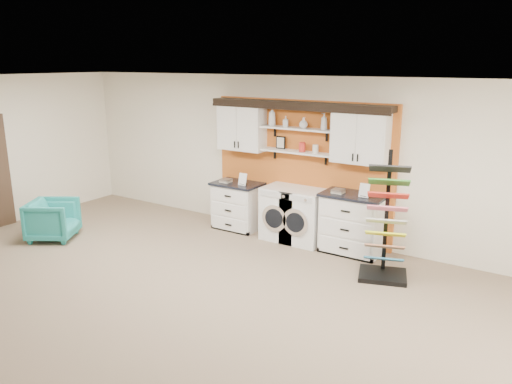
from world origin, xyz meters
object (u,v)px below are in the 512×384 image
Objects in this scene: base_cabinet_right at (352,223)px; sample_rack at (385,240)px; dryer at (305,216)px; washer at (284,212)px; base_cabinet_left at (238,205)px; armchair at (53,220)px.

sample_rack reaches higher than base_cabinet_right.
base_cabinet_right is at bearing 0.22° from dryer.
washer is 2.14m from sample_rack.
dryer is (-0.86, -0.00, -0.03)m from base_cabinet_right.
armchair is at bearing -136.52° from base_cabinet_left.
base_cabinet_right is at bearing -0.00° from base_cabinet_left.
dryer is 4.39m from armchair.
base_cabinet_left is 1.16× the size of armchair.
armchair is at bearing -149.22° from dryer.
armchair is (-3.36, -2.25, -0.12)m from washer.
base_cabinet_right is 0.55× the size of sample_rack.
base_cabinet_left is 0.96× the size of dryer.
washer is 4.05m from armchair.
washer is at bearing -0.20° from base_cabinet_left.
base_cabinet_left is 0.88× the size of base_cabinet_right.
sample_rack is 5.63m from armchair.
armchair is at bearing -146.24° from washer.
sample_rack reaches higher than washer.
washer is 1.00× the size of dryer.
base_cabinet_left is at bearing 179.86° from dryer.
base_cabinet_right is at bearing -96.22° from armchair.
armchair is at bearing -154.09° from base_cabinet_right.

